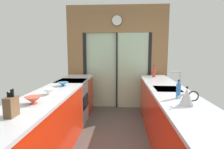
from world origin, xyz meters
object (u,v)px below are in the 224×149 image
object	(u,v)px
knife_block	(11,106)
mixing_bowl_mid	(49,91)
oven_range	(72,102)
soap_bottle_near	(178,90)
mixing_bowl_far	(63,84)
kettle	(187,97)
mixing_bowl_near	(33,100)
soap_bottle_far	(154,72)

from	to	relation	value
knife_block	mixing_bowl_mid	bearing A→B (deg)	90.01
oven_range	knife_block	world-z (taller)	knife_block
oven_range	mixing_bowl_mid	world-z (taller)	mixing_bowl_mid
soap_bottle_near	mixing_bowl_mid	bearing A→B (deg)	177.06
mixing_bowl_far	kettle	xyz separation A→B (m)	(1.78, -1.01, 0.06)
mixing_bowl_near	soap_bottle_far	size ratio (longest dim) A/B	0.70
soap_bottle_far	knife_block	bearing A→B (deg)	-123.82
knife_block	soap_bottle_far	world-z (taller)	soap_bottle_far
oven_range	soap_bottle_near	distance (m)	2.28
mixing_bowl_mid	mixing_bowl_far	distance (m)	0.61
kettle	mixing_bowl_mid	bearing A→B (deg)	167.36
mixing_bowl_mid	knife_block	world-z (taller)	knife_block
mixing_bowl_near	mixing_bowl_far	world-z (taller)	mixing_bowl_near
mixing_bowl_near	mixing_bowl_far	xyz separation A→B (m)	(0.00, 1.07, -0.01)
soap_bottle_far	soap_bottle_near	bearing A→B (deg)	-90.00
oven_range	mixing_bowl_mid	xyz separation A→B (m)	(0.02, -1.20, 0.51)
oven_range	kettle	xyz separation A→B (m)	(1.80, -1.60, 0.56)
mixing_bowl_mid	mixing_bowl_far	bearing A→B (deg)	90.00
soap_bottle_near	mixing_bowl_near	bearing A→B (deg)	-168.48
mixing_bowl_mid	kettle	distance (m)	1.83
knife_block	oven_range	bearing A→B (deg)	90.52
oven_range	mixing_bowl_far	size ratio (longest dim) A/B	4.74
oven_range	kettle	size ratio (longest dim) A/B	3.72
oven_range	soap_bottle_far	bearing A→B (deg)	18.22
mixing_bowl_near	kettle	xyz separation A→B (m)	(1.78, 0.05, 0.05)
mixing_bowl_near	mixing_bowl_mid	xyz separation A→B (m)	(-0.00, 0.45, -0.00)
oven_range	mixing_bowl_mid	bearing A→B (deg)	-89.12
mixing_bowl_near	mixing_bowl_mid	world-z (taller)	mixing_bowl_near
mixing_bowl_near	mixing_bowl_far	distance (m)	1.07
oven_range	mixing_bowl_near	size ratio (longest dim) A/B	4.68
mixing_bowl_near	mixing_bowl_mid	size ratio (longest dim) A/B	1.14
knife_block	soap_bottle_near	distance (m)	1.94
mixing_bowl_mid	soap_bottle_near	bearing A→B (deg)	-2.94
oven_range	soap_bottle_far	distance (m)	1.98
kettle	soap_bottle_far	distance (m)	2.19
oven_range	mixing_bowl_mid	distance (m)	1.30
kettle	knife_block	bearing A→B (deg)	-165.32
mixing_bowl_mid	soap_bottle_far	size ratio (longest dim) A/B	0.61
mixing_bowl_far	kettle	bearing A→B (deg)	-29.58
mixing_bowl_far	soap_bottle_near	size ratio (longest dim) A/B	0.79
mixing_bowl_mid	knife_block	distance (m)	0.87
oven_range	soap_bottle_near	world-z (taller)	soap_bottle_near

